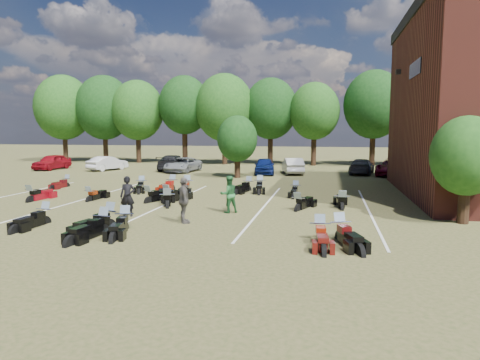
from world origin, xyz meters
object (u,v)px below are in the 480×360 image
(car_0, at_px, (52,162))
(car_4, at_px, (264,166))
(person_green, at_px, (229,194))
(motorcycle_7, at_px, (31,202))
(person_black, at_px, (128,196))
(motorcycle_3, at_px, (125,230))
(person_grey, at_px, (184,200))
(motorcycle_14, at_px, (67,187))

(car_0, distance_m, car_4, 20.67)
(person_green, relative_size, motorcycle_7, 0.75)
(person_black, height_order, person_green, person_black)
(person_green, bearing_deg, motorcycle_3, 20.46)
(person_black, distance_m, person_green, 4.50)
(motorcycle_3, bearing_deg, car_0, 117.25)
(car_4, relative_size, person_green, 2.39)
(person_green, height_order, person_grey, person_grey)
(car_0, relative_size, person_green, 2.51)
(car_0, relative_size, motorcycle_7, 1.88)
(car_4, xyz_separation_m, motorcycle_14, (-11.74, -10.92, -0.70))
(motorcycle_7, bearing_deg, person_black, 163.75)
(person_green, xyz_separation_m, person_grey, (-1.27, -2.53, 0.09))
(car_4, relative_size, motorcycle_3, 1.76)
(person_green, distance_m, motorcycle_7, 11.01)
(car_0, bearing_deg, motorcycle_3, -48.47)
(person_black, relative_size, person_grey, 0.94)
(person_black, xyz_separation_m, motorcycle_3, (1.13, -2.55, -0.89))
(car_4, bearing_deg, motorcycle_3, -103.25)
(motorcycle_7, distance_m, motorcycle_14, 6.04)
(person_black, bearing_deg, car_4, 69.13)
(person_green, bearing_deg, car_0, -72.70)
(person_green, relative_size, motorcycle_14, 0.84)
(car_0, distance_m, motorcycle_3, 28.64)
(car_0, distance_m, person_grey, 28.62)
(car_4, xyz_separation_m, motorcycle_3, (-2.11, -21.66, -0.70))
(car_4, distance_m, motorcycle_14, 16.05)
(car_4, bearing_deg, person_black, -107.31)
(motorcycle_14, bearing_deg, motorcycle_7, -71.68)
(person_grey, xyz_separation_m, motorcycle_3, (-1.79, -1.67, -0.95))
(car_4, bearing_deg, motorcycle_14, -144.78)
(person_black, xyz_separation_m, person_grey, (2.92, -0.87, 0.06))
(motorcycle_14, bearing_deg, car_4, 44.44)
(person_grey, distance_m, motorcycle_7, 10.26)
(car_4, height_order, person_green, person_green)
(motorcycle_3, xyz_separation_m, motorcycle_14, (-9.63, 10.75, 0.00))
(motorcycle_3, height_order, motorcycle_7, motorcycle_3)
(car_4, distance_m, person_black, 19.39)
(person_grey, bearing_deg, car_4, -28.08)
(person_green, relative_size, motorcycle_3, 0.73)
(person_grey, bearing_deg, car_0, 18.14)
(person_grey, xyz_separation_m, motorcycle_14, (-11.42, 9.07, -0.95))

